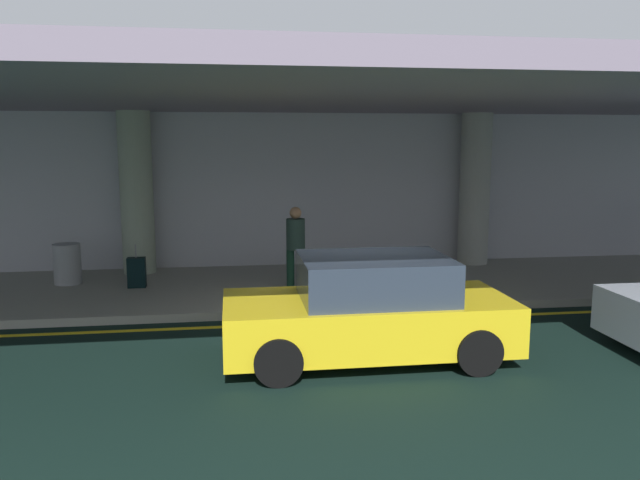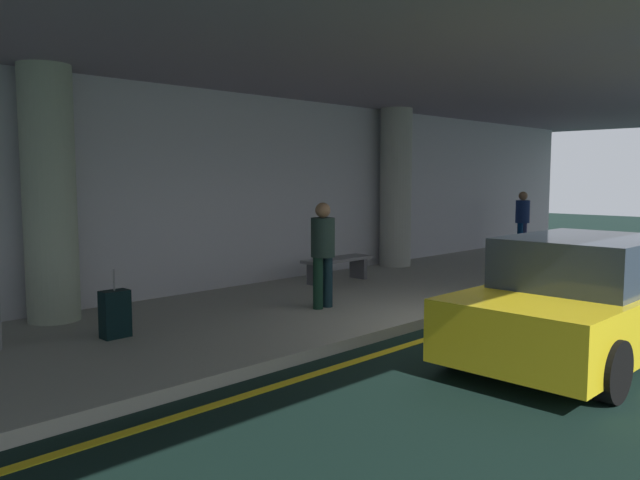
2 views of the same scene
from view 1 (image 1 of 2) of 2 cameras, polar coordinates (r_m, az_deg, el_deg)
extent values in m
plane|color=black|center=(10.47, 2.72, -8.41)|extent=(60.00, 60.00, 0.00)
cube|color=#9A998E|center=(13.41, 0.22, -4.20)|extent=(26.00, 4.20, 0.15)
cube|color=yellow|center=(11.05, 2.12, -7.45)|extent=(26.00, 0.14, 0.01)
cylinder|color=#94A18B|center=(14.77, -16.33, 4.13)|extent=(0.73, 0.73, 3.65)
cylinder|color=#9B9E95|center=(15.77, 13.89, 4.51)|extent=(0.73, 0.73, 3.65)
cube|color=gray|center=(12.59, 0.57, 12.71)|extent=(28.00, 13.20, 0.30)
cube|color=#B4B5BE|center=(15.33, -1.00, 4.37)|extent=(26.00, 0.30, 3.80)
cylinder|color=black|center=(11.26, 26.59, -6.43)|extent=(0.64, 0.22, 0.64)
cube|color=yellow|center=(9.14, 4.29, -7.41)|extent=(4.10, 1.80, 0.70)
cube|color=#2D3847|center=(9.01, 4.96, -3.41)|extent=(2.10, 1.60, 0.60)
cylinder|color=black|center=(10.35, 10.62, -6.92)|extent=(0.64, 0.22, 0.64)
cylinder|color=black|center=(8.83, 14.20, -9.83)|extent=(0.64, 0.22, 0.64)
cylinder|color=black|center=(9.84, -4.58, -7.63)|extent=(0.64, 0.22, 0.64)
cylinder|color=black|center=(8.23, -3.82, -10.98)|extent=(0.64, 0.22, 0.64)
cylinder|color=black|center=(12.73, -2.71, -2.68)|extent=(0.16, 0.16, 0.82)
cylinder|color=black|center=(12.76, -1.72, -2.65)|extent=(0.16, 0.16, 0.82)
cylinder|color=#1C2D28|center=(12.62, -2.23, 0.54)|extent=(0.38, 0.38, 0.62)
sphere|color=#8C6647|center=(12.56, -2.24, 2.48)|extent=(0.24, 0.24, 0.24)
cube|color=black|center=(13.44, -16.34, -2.85)|extent=(0.36, 0.22, 0.62)
cylinder|color=slate|center=(13.35, -16.42, -0.96)|extent=(0.02, 0.02, 0.28)
cube|color=slate|center=(14.57, 5.00, -1.06)|extent=(1.60, 0.50, 0.06)
cube|color=#4C4C51|center=(14.49, 2.60, -2.06)|extent=(0.10, 0.40, 0.42)
cube|color=#4C4C51|center=(14.77, 7.34, -1.92)|extent=(0.10, 0.40, 0.42)
cylinder|color=gray|center=(14.25, -22.00, -2.02)|extent=(0.56, 0.56, 0.85)
camera|label=2|loc=(8.02, -54.16, -1.15)|focal=35.39mm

